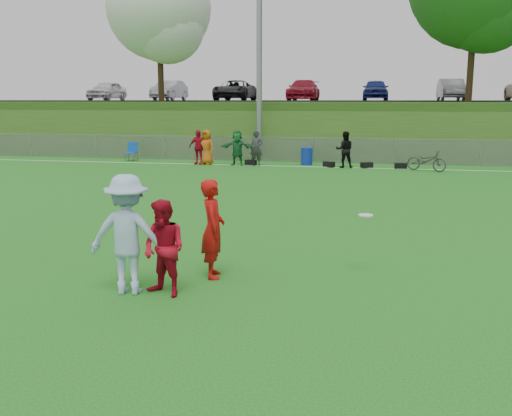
% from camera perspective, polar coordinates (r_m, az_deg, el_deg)
% --- Properties ---
extents(ground, '(120.00, 120.00, 0.00)m').
position_cam_1_polar(ground, '(10.00, -5.82, -7.71)').
color(ground, '#156318').
rests_on(ground, ground).
extents(sideline_far, '(60.00, 0.10, 0.01)m').
position_cam_1_polar(sideline_far, '(27.38, 5.37, 4.13)').
color(sideline_far, white).
rests_on(sideline_far, ground).
extents(fence, '(58.00, 0.06, 1.30)m').
position_cam_1_polar(fence, '(29.30, 5.81, 5.82)').
color(fence, gray).
rests_on(fence, ground).
extents(light_pole, '(1.20, 0.40, 12.15)m').
position_cam_1_polar(light_pole, '(30.62, 0.33, 17.45)').
color(light_pole, gray).
rests_on(light_pole, ground).
extents(berm, '(120.00, 18.00, 3.00)m').
position_cam_1_polar(berm, '(40.18, 7.41, 8.34)').
color(berm, '#274D15').
rests_on(berm, ground).
extents(parking_lot, '(120.00, 12.00, 0.10)m').
position_cam_1_polar(parking_lot, '(42.14, 7.66, 10.56)').
color(parking_lot, black).
rests_on(parking_lot, berm).
extents(tree_white_flowering, '(6.30, 6.30, 8.78)m').
position_cam_1_polar(tree_white_flowering, '(36.63, -9.49, 18.76)').
color(tree_white_flowering, black).
rests_on(tree_white_flowering, berm).
extents(car_row, '(32.04, 5.18, 1.44)m').
position_cam_1_polar(car_row, '(41.25, 5.94, 11.66)').
color(car_row, silver).
rests_on(car_row, parking_lot).
extents(spectator_row, '(8.13, 0.81, 1.69)m').
position_cam_1_polar(spectator_row, '(27.76, -0.66, 6.02)').
color(spectator_row, red).
rests_on(spectator_row, ground).
extents(gear_bags, '(7.69, 0.56, 0.26)m').
position_cam_1_polar(gear_bags, '(27.36, 7.97, 4.34)').
color(gear_bags, black).
rests_on(gear_bags, ground).
extents(player_red_left, '(0.58, 0.74, 1.79)m').
position_cam_1_polar(player_red_left, '(10.22, -4.34, -2.08)').
color(player_red_left, '#B70E0C').
rests_on(player_red_left, ground).
extents(player_red_center, '(0.94, 0.85, 1.59)m').
position_cam_1_polar(player_red_center, '(9.36, -9.17, -4.02)').
color(player_red_center, '#B40C21').
rests_on(player_red_center, ground).
extents(player_blue, '(1.36, 0.88, 1.98)m').
position_cam_1_polar(player_blue, '(9.56, -12.70, -2.61)').
color(player_blue, '#AAC2EC').
rests_on(player_blue, ground).
extents(frisbee, '(0.27, 0.27, 0.02)m').
position_cam_1_polar(frisbee, '(10.51, 10.92, -0.72)').
color(frisbee, white).
rests_on(frisbee, ground).
extents(recycling_bin, '(0.69, 0.69, 0.84)m').
position_cam_1_polar(recycling_bin, '(28.17, 5.09, 5.18)').
color(recycling_bin, '#0E2B9D').
rests_on(recycling_bin, ground).
extents(camp_chair, '(0.58, 0.59, 0.97)m').
position_cam_1_polar(camp_chair, '(30.59, -12.35, 5.16)').
color(camp_chair, '#104EB0').
rests_on(camp_chair, ground).
extents(bicycle, '(1.91, 1.36, 0.95)m').
position_cam_1_polar(bicycle, '(26.70, 16.69, 4.57)').
color(bicycle, '#303033').
rests_on(bicycle, ground).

